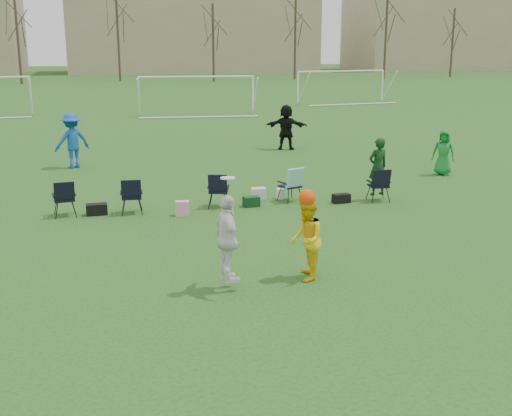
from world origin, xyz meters
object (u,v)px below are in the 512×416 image
object	(u,v)px
fielder_black	(286,127)
goal_mid	(196,84)
fielder_blue	(72,141)
center_contest	(272,238)
goal_right	(342,77)
fielder_green_far	(443,152)

from	to	relation	value
fielder_black	goal_mid	xyz separation A→B (m)	(-1.86, 14.78, 0.96)
fielder_blue	center_contest	world-z (taller)	center_contest
fielder_black	goal_right	bearing A→B (deg)	-94.27
fielder_green_far	goal_right	world-z (taller)	goal_right
fielder_green_far	goal_mid	xyz separation A→B (m)	(-5.70, 21.34, 1.14)
goal_mid	fielder_green_far	bearing A→B (deg)	-71.05
fielder_green_far	goal_right	distance (m)	28.08
fielder_green_far	goal_mid	distance (m)	22.12
fielder_green_far	goal_right	xyz separation A→B (m)	(6.30, 27.34, 1.14)
fielder_black	center_contest	xyz separation A→B (m)	(-4.54, -15.40, -0.06)
fielder_blue	center_contest	size ratio (longest dim) A/B	0.90
goal_right	fielder_blue	bearing A→B (deg)	-137.26
center_contest	goal_mid	distance (m)	30.32
goal_mid	goal_right	world-z (taller)	same
fielder_green_far	fielder_black	distance (m)	7.60
goal_mid	goal_right	bearing A→B (deg)	30.57
fielder_black	goal_mid	bearing A→B (deg)	-61.10
goal_mid	fielder_blue	bearing A→B (deg)	-107.96
goal_right	fielder_black	bearing A→B (deg)	-124.01
fielder_blue	fielder_green_far	world-z (taller)	fielder_blue
center_contest	fielder_black	bearing A→B (deg)	73.58
fielder_black	goal_mid	world-z (taller)	goal_mid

